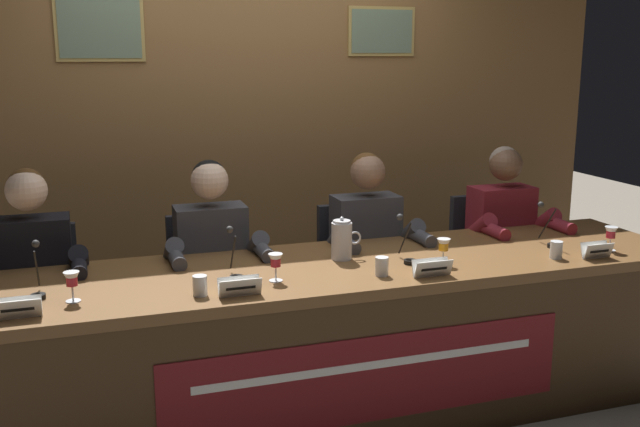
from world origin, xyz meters
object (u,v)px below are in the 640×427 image
(nameplate_far_left, at_px, (18,308))
(microphone_center_right, at_px, (407,246))
(water_cup_center_left, at_px, (200,287))
(microphone_center_left, at_px, (234,261))
(panelist_center_right, at_px, (371,248))
(water_cup_center_right, at_px, (382,267))
(water_pitcher_central, at_px, (342,240))
(nameplate_center_right, at_px, (432,268))
(juice_glass_center_right, at_px, (444,247))
(chair_far_left, at_px, (40,319))
(chair_far_right, at_px, (487,271))
(panelist_far_left, at_px, (33,278))
(microphone_far_left, at_px, (37,278))
(nameplate_center_left, at_px, (240,287))
(nameplate_far_right, at_px, (597,250))
(conference_table, at_px, (328,320))
(panelist_center_left, at_px, (214,262))
(water_cup_far_right, at_px, (556,251))
(juice_glass_far_left, at_px, (72,281))
(chair_center_left, at_px, (209,301))
(juice_glass_far_right, at_px, (611,234))
(panelist_far_right, at_px, (508,235))
(microphone_far_right, at_px, (549,232))
(juice_glass_center_left, at_px, (276,262))
(chair_center_right, at_px, (357,285))

(nameplate_far_left, distance_m, microphone_center_right, 1.72)
(water_cup_center_left, height_order, microphone_center_left, microphone_center_left)
(panelist_center_right, bearing_deg, microphone_center_left, -151.26)
(water_cup_center_right, height_order, water_pitcher_central, water_pitcher_central)
(nameplate_center_right, height_order, juice_glass_center_right, juice_glass_center_right)
(chair_far_left, height_order, water_cup_center_right, chair_far_left)
(chair_far_right, bearing_deg, panelist_far_left, -175.58)
(water_cup_center_left, height_order, microphone_center_right, microphone_center_right)
(chair_far_right, bearing_deg, panelist_center_right, -166.96)
(microphone_far_left, distance_m, nameplate_center_left, 0.83)
(panelist_center_right, bearing_deg, nameplate_far_left, -157.65)
(nameplate_far_right, height_order, water_pitcher_central, water_pitcher_central)
(chair_far_left, height_order, water_cup_center_left, chair_far_left)
(panelist_far_left, xyz_separation_m, microphone_far_left, (0.05, -0.45, 0.13))
(conference_table, xyz_separation_m, panelist_center_right, (0.43, 0.52, 0.17))
(panelist_center_left, bearing_deg, water_cup_center_left, -104.93)
(chair_far_left, relative_size, water_cup_center_right, 10.41)
(water_cup_far_right, bearing_deg, water_cup_center_left, -179.81)
(juice_glass_far_left, height_order, water_pitcher_central, water_pitcher_central)
(microphone_far_left, relative_size, water_cup_far_right, 2.54)
(panelist_center_left, bearing_deg, chair_far_left, 166.96)
(nameplate_far_left, distance_m, water_pitcher_central, 1.48)
(panelist_far_left, relative_size, chair_center_left, 1.37)
(microphone_far_left, height_order, juice_glass_far_right, microphone_far_left)
(chair_far_right, distance_m, panelist_far_right, 0.34)
(chair_far_left, relative_size, chair_far_right, 1.00)
(nameplate_far_left, distance_m, chair_center_left, 1.31)
(microphone_center_right, height_order, panelist_far_right, panelist_far_right)
(microphone_far_right, bearing_deg, nameplate_far_left, -174.03)
(juice_glass_center_left, xyz_separation_m, chair_center_right, (0.69, 0.77, -0.42))
(microphone_center_right, bearing_deg, microphone_center_left, 179.16)
(microphone_center_right, relative_size, juice_glass_far_right, 1.74)
(water_cup_center_left, height_order, nameplate_center_right, water_cup_center_left)
(chair_far_left, height_order, microphone_far_right, microphone_far_right)
(juice_glass_center_left, distance_m, water_cup_center_left, 0.36)
(panelist_center_left, relative_size, nameplate_center_right, 6.79)
(nameplate_far_left, bearing_deg, microphone_far_right, 5.97)
(water_pitcher_central, bearing_deg, microphone_far_right, -5.47)
(chair_center_left, relative_size, nameplate_center_right, 4.96)
(juice_glass_far_left, distance_m, juice_glass_center_right, 1.66)
(nameplate_center_left, xyz_separation_m, juice_glass_far_right, (1.92, 0.09, 0.05))
(juice_glass_center_left, bearing_deg, water_pitcher_central, 30.91)
(water_cup_center_left, distance_m, juice_glass_far_right, 2.08)
(water_pitcher_central, bearing_deg, chair_center_right, 61.33)
(panelist_center_left, relative_size, water_cup_center_left, 14.27)
(microphone_center_right, distance_m, microphone_far_right, 0.83)
(panelist_center_right, distance_m, juice_glass_far_right, 1.22)
(nameplate_center_right, xyz_separation_m, juice_glass_far_right, (1.05, 0.11, 0.05))
(nameplate_center_right, distance_m, water_cup_far_right, 0.71)
(chair_far_left, bearing_deg, chair_center_right, 0.00)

